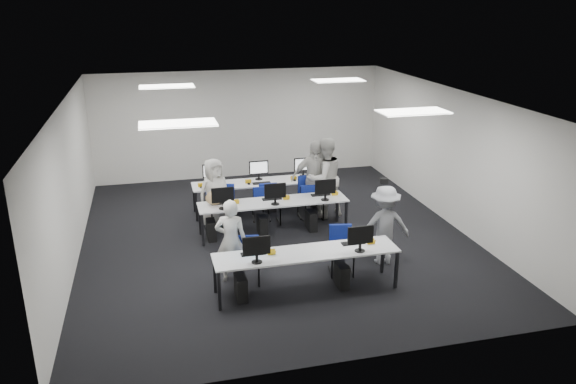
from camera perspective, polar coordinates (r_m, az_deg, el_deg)
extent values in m
plane|color=black|center=(12.06, -1.26, -4.54)|extent=(9.00, 9.00, 0.00)
plane|color=white|center=(11.20, -1.38, 9.66)|extent=(9.00, 9.00, 0.00)
cube|color=silver|center=(15.83, -4.95, 6.88)|extent=(8.00, 0.02, 3.00)
cube|color=silver|center=(7.52, 6.36, -7.41)|extent=(8.00, 0.02, 3.00)
cube|color=silver|center=(11.40, -21.33, 0.73)|extent=(0.02, 9.00, 3.00)
cube|color=silver|center=(12.99, 16.20, 3.45)|extent=(0.02, 9.00, 3.00)
cube|color=white|center=(8.98, -11.12, 6.84)|extent=(1.20, 0.60, 0.02)
cube|color=white|center=(10.00, 12.59, 7.97)|extent=(1.20, 0.60, 0.02)
cube|color=white|center=(12.92, -12.22, 10.45)|extent=(1.20, 0.60, 0.02)
cube|color=white|center=(13.65, 5.10, 11.24)|extent=(1.20, 0.60, 0.02)
cube|color=white|center=(9.65, 1.89, -6.20)|extent=(3.20, 0.70, 0.03)
cube|color=black|center=(9.29, -7.00, -9.96)|extent=(0.05, 0.05, 0.70)
cube|color=black|center=(9.81, -7.45, -8.29)|extent=(0.05, 0.05, 0.70)
cube|color=black|center=(10.06, 10.95, -7.77)|extent=(0.05, 0.05, 0.70)
cube|color=black|center=(10.55, 9.59, -6.36)|extent=(0.05, 0.05, 0.70)
cube|color=white|center=(11.98, -1.50, -1.03)|extent=(3.20, 0.70, 0.03)
cube|color=black|center=(11.62, -8.65, -3.84)|extent=(0.05, 0.05, 0.70)
cube|color=black|center=(12.17, -8.94, -2.77)|extent=(0.05, 0.05, 0.70)
cube|color=black|center=(12.25, 5.92, -2.49)|extent=(0.05, 0.05, 0.70)
cube|color=black|center=(12.78, 5.02, -1.53)|extent=(0.05, 0.05, 0.70)
cube|color=white|center=(13.27, -2.82, 1.00)|extent=(3.20, 0.70, 0.03)
cube|color=black|center=(12.92, -9.29, -1.48)|extent=(0.05, 0.05, 0.70)
cube|color=black|center=(13.48, -9.52, -0.60)|extent=(0.05, 0.05, 0.70)
cube|color=black|center=(13.49, 3.93, -0.37)|extent=(0.05, 0.05, 0.70)
cube|color=black|center=(14.03, 3.18, 0.43)|extent=(0.05, 0.05, 0.70)
cube|color=#0D63AC|center=(9.17, -3.22, -5.47)|extent=(0.46, 0.04, 0.32)
cube|color=black|center=(9.58, -3.55, -6.26)|extent=(0.42, 0.14, 0.02)
ellipsoid|color=black|center=(9.63, -1.79, -6.04)|extent=(0.07, 0.10, 0.04)
cube|color=black|center=(9.66, -4.81, -9.60)|extent=(0.18, 0.40, 0.42)
cube|color=white|center=(9.64, 7.38, -4.35)|extent=(0.46, 0.04, 0.32)
cube|color=black|center=(10.02, 6.65, -5.16)|extent=(0.42, 0.14, 0.02)
ellipsoid|color=black|center=(10.12, 8.25, -4.93)|extent=(0.07, 0.10, 0.04)
cube|color=black|center=(10.06, 5.46, -8.39)|extent=(0.18, 0.40, 0.42)
cube|color=white|center=(11.53, -6.66, -0.31)|extent=(0.46, 0.04, 0.32)
cube|color=black|center=(11.93, -6.81, -1.12)|extent=(0.42, 0.14, 0.02)
ellipsoid|color=black|center=(11.96, -5.39, -0.97)|extent=(0.07, 0.10, 0.04)
cube|color=black|center=(11.97, -7.81, -3.83)|extent=(0.18, 0.40, 0.42)
cube|color=white|center=(11.71, -1.32, 0.12)|extent=(0.46, 0.04, 0.32)
cube|color=black|center=(12.10, -1.65, -0.69)|extent=(0.42, 0.14, 0.02)
ellipsoid|color=black|center=(12.16, -0.27, -0.54)|extent=(0.07, 0.10, 0.04)
cube|color=black|center=(12.12, -2.64, -3.37)|extent=(0.18, 0.40, 0.42)
cube|color=white|center=(11.98, 3.81, 0.54)|extent=(0.46, 0.04, 0.32)
cube|color=black|center=(12.37, 3.34, -0.27)|extent=(0.42, 0.14, 0.02)
ellipsoid|color=black|center=(12.45, 4.66, -0.12)|extent=(0.07, 0.10, 0.04)
cube|color=black|center=(12.36, 2.37, -2.90)|extent=(0.18, 0.40, 0.42)
cube|color=white|center=(13.19, -7.69, 2.16)|extent=(0.46, 0.04, 0.32)
cube|color=black|center=(12.98, -7.47, 0.54)|extent=(0.42, 0.14, 0.02)
ellipsoid|color=black|center=(12.95, -8.78, 0.47)|extent=(0.07, 0.10, 0.04)
cube|color=black|center=(13.31, -6.37, -1.35)|extent=(0.18, 0.40, 0.42)
cube|color=white|center=(13.35, -2.99, 2.51)|extent=(0.46, 0.04, 0.32)
cube|color=black|center=(13.14, -2.70, 0.92)|extent=(0.42, 0.14, 0.02)
ellipsoid|color=black|center=(13.08, -3.99, 0.85)|extent=(0.07, 0.10, 0.04)
cube|color=black|center=(13.49, -1.74, -0.96)|extent=(0.18, 0.40, 0.42)
cube|color=white|center=(13.59, 1.56, 2.84)|extent=(0.46, 0.04, 0.32)
cube|color=black|center=(13.38, 1.92, 1.28)|extent=(0.42, 0.14, 0.02)
ellipsoid|color=black|center=(13.30, 0.68, 1.21)|extent=(0.07, 0.10, 0.04)
cube|color=black|center=(13.75, 2.74, -0.58)|extent=(0.18, 0.40, 0.42)
cube|color=navy|center=(10.07, -4.06, -6.95)|extent=(0.47, 0.45, 0.06)
cube|color=navy|center=(10.14, -4.08, -5.28)|extent=(0.39, 0.12, 0.33)
cube|color=navy|center=(10.41, 5.45, -5.91)|extent=(0.50, 0.49, 0.06)
cube|color=navy|center=(10.48, 5.33, -4.19)|extent=(0.42, 0.12, 0.35)
cube|color=navy|center=(12.45, -6.60, -1.49)|extent=(0.58, 0.57, 0.06)
cube|color=navy|center=(12.55, -6.47, 0.01)|extent=(0.44, 0.19, 0.38)
cube|color=navy|center=(12.63, -1.85, -1.24)|extent=(0.44, 0.42, 0.06)
cube|color=navy|center=(12.72, -2.04, 0.14)|extent=(0.41, 0.06, 0.35)
cube|color=navy|center=(12.87, 2.33, -0.60)|extent=(0.52, 0.51, 0.07)
cube|color=navy|center=(12.96, 1.98, 0.88)|extent=(0.46, 0.10, 0.39)
cube|color=navy|center=(12.62, -7.13, -1.32)|extent=(0.55, 0.54, 0.06)
cube|color=navy|center=(12.34, -7.34, -0.51)|extent=(0.42, 0.17, 0.36)
cube|color=navy|center=(12.87, -2.74, -0.95)|extent=(0.45, 0.44, 0.06)
cube|color=navy|center=(12.61, -2.70, -0.21)|extent=(0.39, 0.10, 0.33)
cube|color=navy|center=(13.02, 1.96, -0.74)|extent=(0.44, 0.43, 0.05)
cube|color=navy|center=(12.77, 2.11, -0.01)|extent=(0.39, 0.09, 0.33)
ellipsoid|color=#946B4C|center=(11.83, -7.46, -0.55)|extent=(0.43, 0.31, 0.32)
imported|color=beige|center=(10.02, -5.81, -4.95)|extent=(0.64, 0.51, 1.55)
imported|color=beige|center=(12.88, 3.72, 1.45)|extent=(1.07, 0.94, 1.88)
imported|color=beige|center=(12.39, -7.48, -0.14)|extent=(0.90, 0.74, 1.57)
imported|color=beige|center=(12.92, 2.66, 1.35)|extent=(1.10, 0.54, 1.80)
imported|color=gray|center=(10.78, 9.75, -3.34)|extent=(1.06, 0.69, 1.55)
cube|color=black|center=(10.66, 9.73, 1.13)|extent=(0.16, 0.20, 0.10)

